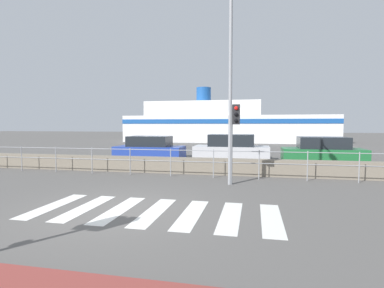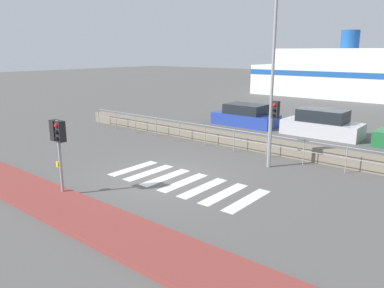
# 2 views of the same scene
# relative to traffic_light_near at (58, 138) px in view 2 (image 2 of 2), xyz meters

# --- Properties ---
(ground_plane) EXTENTS (160.00, 160.00, 0.00)m
(ground_plane) POSITION_rel_traffic_light_near_xyz_m (1.38, 3.47, -1.97)
(ground_plane) COLOR #565451
(sidewalk_brick) EXTENTS (24.00, 1.80, 0.12)m
(sidewalk_brick) POSITION_rel_traffic_light_near_xyz_m (1.38, -0.63, -1.91)
(sidewalk_brick) COLOR brown
(sidewalk_brick) RESTS_ON ground_plane
(crosswalk) EXTENTS (5.85, 2.40, 0.01)m
(crosswalk) POSITION_rel_traffic_light_near_xyz_m (2.36, 3.47, -1.97)
(crosswalk) COLOR silver
(crosswalk) RESTS_ON ground_plane
(seawall) EXTENTS (23.17, 0.55, 0.66)m
(seawall) POSITION_rel_traffic_light_near_xyz_m (1.38, 9.21, -1.64)
(seawall) COLOR slate
(seawall) RESTS_ON ground_plane
(harbor_fence) EXTENTS (20.89, 0.04, 1.11)m
(harbor_fence) POSITION_rel_traffic_light_near_xyz_m (1.38, 8.34, -1.24)
(harbor_fence) COLOR gray
(harbor_fence) RESTS_ON ground_plane
(traffic_light_near) EXTENTS (0.58, 0.41, 2.53)m
(traffic_light_near) POSITION_rel_traffic_light_near_xyz_m (0.00, 0.00, 0.00)
(traffic_light_near) COLOR gray
(traffic_light_near) RESTS_ON ground_plane
(traffic_light_far) EXTENTS (0.34, 0.32, 2.76)m
(traffic_light_far) POSITION_rel_traffic_light_near_xyz_m (3.99, 7.14, 0.06)
(traffic_light_far) COLOR gray
(traffic_light_far) RESTS_ON ground_plane
(streetlamp) EXTENTS (0.32, 1.18, 6.91)m
(streetlamp) POSITION_rel_traffic_light_near_xyz_m (3.85, 6.94, 2.25)
(streetlamp) COLOR gray
(streetlamp) RESTS_ON ground_plane
(ferry_boat) EXTENTS (24.94, 6.51, 6.75)m
(ferry_boat) POSITION_rel_traffic_light_near_xyz_m (0.77, 34.09, 0.15)
(ferry_boat) COLOR white
(ferry_boat) RESTS_ON ground_plane
(parked_car_blue) EXTENTS (4.19, 1.88, 1.38)m
(parked_car_blue) POSITION_rel_traffic_light_near_xyz_m (-1.66, 14.34, -1.38)
(parked_car_blue) COLOR #233D9E
(parked_car_blue) RESTS_ON ground_plane
(parked_car_silver) EXTENTS (4.32, 1.83, 1.52)m
(parked_car_silver) POSITION_rel_traffic_light_near_xyz_m (3.37, 14.34, -1.32)
(parked_car_silver) COLOR #BCBCC1
(parked_car_silver) RESTS_ON ground_plane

